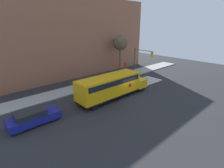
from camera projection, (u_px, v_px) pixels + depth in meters
ground_plane at (125, 96)px, 23.03m from camera, size 60.00×60.00×0.00m
sidewalk_strip at (95, 83)px, 27.54m from camera, size 44.00×3.00×0.15m
building_backdrop at (71, 38)px, 29.91m from camera, size 32.00×4.00×13.27m
crosswalk_stripes at (146, 81)px, 28.99m from camera, size 4.70×3.20×0.01m
school_bus at (111, 85)px, 21.74m from camera, size 10.47×2.57×2.97m
parked_car at (33, 117)px, 16.29m from camera, size 4.66×1.87×1.45m
stop_sign at (125, 68)px, 30.23m from camera, size 0.65×0.10×2.64m
traffic_light at (140, 58)px, 30.12m from camera, size 0.28×3.84×4.97m
tree_near_sidewalk at (120, 43)px, 32.42m from camera, size 2.75×2.75×6.99m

